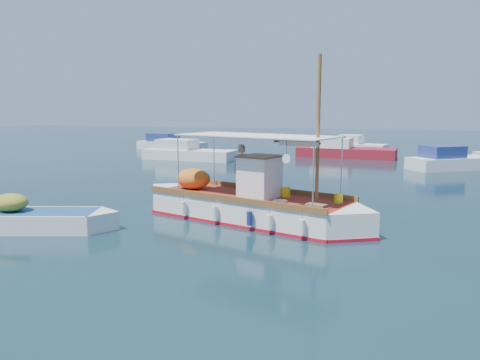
% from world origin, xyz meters
% --- Properties ---
extents(ground, '(160.00, 160.00, 0.00)m').
position_xyz_m(ground, '(0.00, 0.00, 0.00)').
color(ground, black).
rests_on(ground, ground).
extents(fishing_caique, '(9.26, 4.69, 5.93)m').
position_xyz_m(fishing_caique, '(-0.52, 0.46, 0.53)').
color(fishing_caique, white).
rests_on(fishing_caique, ground).
extents(dinghy, '(5.55, 2.75, 1.41)m').
position_xyz_m(dinghy, '(-6.99, -3.14, 0.30)').
color(dinghy, white).
rests_on(dinghy, ground).
extents(bg_boat_nw, '(7.50, 2.89, 1.80)m').
position_xyz_m(bg_boat_nw, '(-10.89, 18.59, 0.49)').
color(bg_boat_nw, silver).
rests_on(bg_boat_nw, ground).
extents(bg_boat_n, '(8.18, 3.48, 1.80)m').
position_xyz_m(bg_boat_n, '(0.86, 24.15, 0.49)').
color(bg_boat_n, maroon).
rests_on(bg_boat_n, ground).
extents(bg_boat_ne, '(6.24, 5.24, 1.80)m').
position_xyz_m(bg_boat_ne, '(8.43, 18.30, 0.49)').
color(bg_boat_ne, silver).
rests_on(bg_boat_ne, ground).
extents(bg_boat_far_w, '(7.32, 3.65, 1.80)m').
position_xyz_m(bg_boat_far_w, '(-16.21, 26.48, 0.49)').
color(bg_boat_far_w, silver).
rests_on(bg_boat_far_w, ground).
extents(bg_boat_far_n, '(5.37, 3.28, 1.80)m').
position_xyz_m(bg_boat_far_n, '(1.69, 29.09, 0.49)').
color(bg_boat_far_n, silver).
rests_on(bg_boat_far_n, ground).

